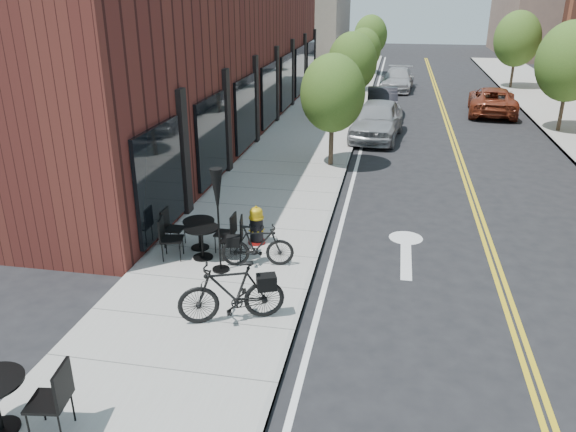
# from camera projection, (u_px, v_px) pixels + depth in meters

# --- Properties ---
(ground) EXTENTS (120.00, 120.00, 0.00)m
(ground) POSITION_uv_depth(u_px,v_px,m) (308.00, 295.00, 11.57)
(ground) COLOR black
(ground) RESTS_ON ground
(sidewalk_near) EXTENTS (4.00, 70.00, 0.12)m
(sidewalk_near) POSITION_uv_depth(u_px,v_px,m) (296.00, 156.00, 21.00)
(sidewalk_near) COLOR #9E9B93
(sidewalk_near) RESTS_ON ground
(building_near) EXTENTS (5.00, 28.00, 7.00)m
(building_near) POSITION_uv_depth(u_px,v_px,m) (210.00, 49.00, 24.14)
(building_near) COLOR #4C1D18
(building_near) RESTS_ON ground
(tree_near_a) EXTENTS (2.20, 2.20, 3.81)m
(tree_near_a) POSITION_uv_depth(u_px,v_px,m) (333.00, 93.00, 18.90)
(tree_near_a) COLOR #382B1E
(tree_near_a) RESTS_ON sidewalk_near
(tree_near_b) EXTENTS (2.30, 2.30, 3.98)m
(tree_near_b) POSITION_uv_depth(u_px,v_px,m) (352.00, 62.00, 26.14)
(tree_near_b) COLOR #382B1E
(tree_near_b) RESTS_ON sidewalk_near
(tree_near_c) EXTENTS (2.10, 2.10, 3.67)m
(tree_near_c) POSITION_uv_depth(u_px,v_px,m) (363.00, 50.00, 33.50)
(tree_near_c) COLOR #382B1E
(tree_near_c) RESTS_ON sidewalk_near
(tree_near_d) EXTENTS (2.40, 2.40, 4.11)m
(tree_near_d) POSITION_uv_depth(u_px,v_px,m) (371.00, 35.00, 40.69)
(tree_near_d) COLOR #382B1E
(tree_near_d) RESTS_ON sidewalk_near
(tree_far_b) EXTENTS (2.80, 2.80, 4.62)m
(tree_far_b) POSITION_uv_depth(u_px,v_px,m) (570.00, 61.00, 23.51)
(tree_far_b) COLOR #382B1E
(tree_far_b) RESTS_ON sidewalk_far
(tree_far_c) EXTENTS (2.80, 2.80, 4.62)m
(tree_far_c) POSITION_uv_depth(u_px,v_px,m) (517.00, 39.00, 34.44)
(tree_far_c) COLOR #382B1E
(tree_far_c) RESTS_ON sidewalk_far
(fire_hydrant) EXTENTS (0.53, 0.53, 0.96)m
(fire_hydrant) POSITION_uv_depth(u_px,v_px,m) (256.00, 226.00, 13.49)
(fire_hydrant) COLOR maroon
(fire_hydrant) RESTS_ON sidewalk_near
(bicycle_left) EXTENTS (2.04, 1.24, 1.19)m
(bicycle_left) POSITION_uv_depth(u_px,v_px,m) (231.00, 292.00, 10.24)
(bicycle_left) COLOR black
(bicycle_left) RESTS_ON sidewalk_near
(bicycle_right) EXTENTS (1.67, 0.78, 0.97)m
(bicycle_right) POSITION_uv_depth(u_px,v_px,m) (258.00, 246.00, 12.36)
(bicycle_right) COLOR black
(bicycle_right) RESTS_ON sidewalk_near
(bistro_set_b) EXTENTS (1.71, 0.75, 0.93)m
(bistro_set_b) POSITION_uv_depth(u_px,v_px,m) (199.00, 230.00, 13.21)
(bistro_set_b) COLOR black
(bistro_set_b) RESTS_ON sidewalk_near
(bistro_set_c) EXTENTS (1.88, 0.93, 0.99)m
(bistro_set_c) POSITION_uv_depth(u_px,v_px,m) (202.00, 238.00, 12.71)
(bistro_set_c) COLOR black
(bistro_set_c) RESTS_ON sidewalk_near
(patio_umbrella) EXTENTS (0.38, 0.38, 2.33)m
(patio_umbrella) POSITION_uv_depth(u_px,v_px,m) (217.00, 199.00, 11.70)
(patio_umbrella) COLOR black
(patio_umbrella) RESTS_ON sidewalk_near
(parked_car_a) EXTENTS (2.34, 4.85, 1.60)m
(parked_car_a) POSITION_uv_depth(u_px,v_px,m) (377.00, 120.00, 23.47)
(parked_car_a) COLOR gray
(parked_car_a) RESTS_ON ground
(parked_car_b) EXTENTS (1.64, 4.22, 1.37)m
(parked_car_b) POSITION_uv_depth(u_px,v_px,m) (382.00, 103.00, 27.66)
(parked_car_b) COLOR black
(parked_car_b) RESTS_ON ground
(parked_car_c) EXTENTS (2.20, 4.70, 1.33)m
(parked_car_c) POSITION_uv_depth(u_px,v_px,m) (397.00, 79.00, 34.97)
(parked_car_c) COLOR #A1A2A6
(parked_car_c) RESTS_ON ground
(parked_car_far) EXTENTS (2.70, 5.05, 1.35)m
(parked_car_far) POSITION_uv_depth(u_px,v_px,m) (492.00, 101.00, 28.19)
(parked_car_far) COLOR maroon
(parked_car_far) RESTS_ON ground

